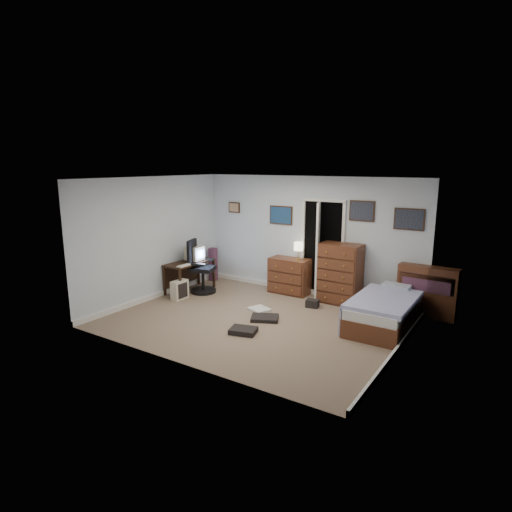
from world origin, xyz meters
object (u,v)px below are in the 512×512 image
(office_chair, at_px, (200,272))
(tall_dresser, at_px, (340,274))
(computer_desk, at_px, (187,268))
(bed, at_px, (384,311))
(low_dresser, at_px, (290,276))

(office_chair, distance_m, tall_dresser, 2.98)
(office_chair, bearing_deg, tall_dresser, -0.12)
(computer_desk, bearing_deg, bed, 4.46)
(office_chair, xyz_separation_m, bed, (3.95, 0.17, -0.17))
(tall_dresser, xyz_separation_m, bed, (1.14, -0.80, -0.32))
(office_chair, xyz_separation_m, tall_dresser, (2.81, 0.97, 0.16))
(low_dresser, height_order, bed, low_dresser)
(low_dresser, bearing_deg, bed, -20.25)
(low_dresser, relative_size, tall_dresser, 0.71)
(low_dresser, bearing_deg, tall_dresser, -1.71)
(tall_dresser, bearing_deg, bed, -33.97)
(tall_dresser, distance_m, bed, 1.43)
(tall_dresser, bearing_deg, computer_desk, -160.61)
(computer_desk, relative_size, low_dresser, 1.35)
(bed, bearing_deg, tall_dresser, 144.76)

